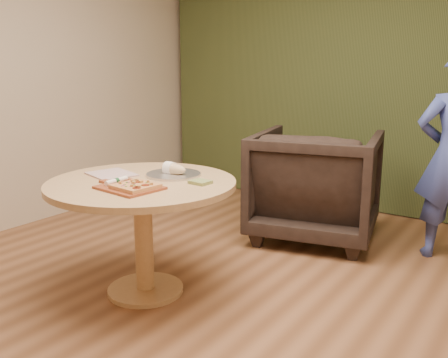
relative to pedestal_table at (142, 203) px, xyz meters
The scene contains 11 objects.
room_shell 1.01m from the pedestal_table, 19.22° to the right, with size 5.04×6.04×2.84m.
curtain 2.87m from the pedestal_table, 77.45° to the left, with size 4.80×0.14×2.78m, color #2D3819.
pedestal_table is the anchor object (origin of this frame).
pizza_paddle 0.25m from the pedestal_table, 68.40° to the right, with size 0.46×0.32×0.01m.
flatbread_pizza 0.29m from the pedestal_table, 54.25° to the right, with size 0.24×0.24×0.04m.
cutlery_roll 0.25m from the pedestal_table, 102.87° to the right, with size 0.04×0.20×0.03m.
newspaper 0.32m from the pedestal_table, behind, with size 0.30×0.25×0.01m, color silver.
serving_tray 0.28m from the pedestal_table, 73.72° to the left, with size 0.36×0.36×0.02m.
bread_roll 0.30m from the pedestal_table, 75.77° to the left, with size 0.19×0.09×0.09m.
green_packet 0.41m from the pedestal_table, 23.31° to the left, with size 0.12×0.10×0.02m, color #5C6B30.
armchair 1.68m from the pedestal_table, 73.81° to the left, with size 0.99×0.93×1.02m, color black.
Camera 1 is at (1.53, -2.00, 1.47)m, focal length 40.00 mm.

